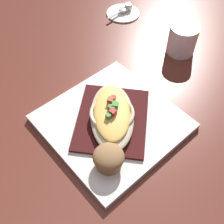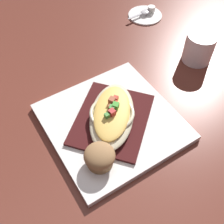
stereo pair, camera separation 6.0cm
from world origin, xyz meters
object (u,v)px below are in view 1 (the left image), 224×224
muffin (109,158)px  spoon (122,10)px  gratin_dish (112,114)px  creamer_saucer (123,13)px  coffee_mug (182,41)px  creamer_cup_0 (128,6)px  square_plate (112,122)px

muffin → spoon: bearing=41.1°
gratin_dish → muffin: gratin_dish is taller
creamer_saucer → muffin: bearing=-139.2°
creamer_saucer → gratin_dish: bearing=-139.5°
coffee_mug → creamer_cup_0: 0.25m
muffin → creamer_saucer: 0.57m
square_plate → coffee_mug: (0.33, 0.05, 0.03)m
gratin_dish → coffee_mug: 0.33m
gratin_dish → coffee_mug: (0.33, 0.05, -0.00)m
creamer_saucer → creamer_cup_0: (0.03, -0.00, 0.01)m
square_plate → spoon: spoon is taller
creamer_cup_0 → creamer_saucer: bearing=179.1°
spoon → muffin: bearing=-138.9°
muffin → coffee_mug: 0.43m
spoon → gratin_dish: bearing=-139.1°
square_plate → gratin_dish: bearing=41.2°
square_plate → muffin: bearing=-138.3°
gratin_dish → spoon: (0.34, 0.30, -0.02)m
muffin → coffee_mug: coffee_mug is taller
muffin → creamer_cup_0: muffin is taller
gratin_dish → creamer_saucer: size_ratio=1.84×
creamer_cup_0 → muffin: bearing=-140.9°
square_plate → muffin: (-0.08, -0.07, 0.03)m
coffee_mug → creamer_cup_0: size_ratio=4.40×
gratin_dish → creamer_saucer: gratin_dish is taller
gratin_dish → creamer_saucer: bearing=40.5°
gratin_dish → muffin: 0.11m
square_plate → coffee_mug: bearing=8.2°
spoon → creamer_cup_0: creamer_cup_0 is taller
gratin_dish → creamer_cup_0: 0.47m
muffin → gratin_dish: bearing=41.7°
muffin → spoon: 0.56m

